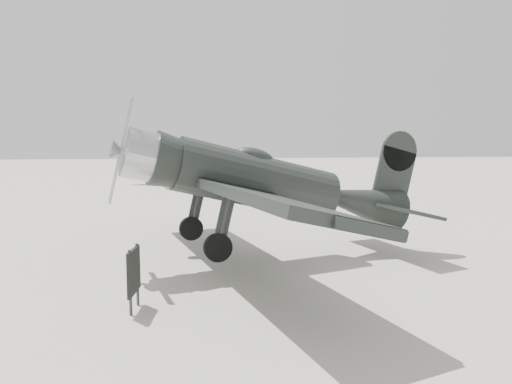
# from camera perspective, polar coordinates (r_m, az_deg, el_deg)

# --- Properties ---
(ground) EXTENTS (160.00, 160.00, 0.00)m
(ground) POSITION_cam_1_polar(r_m,az_deg,el_deg) (15.99, 4.88, -6.75)
(ground) COLOR #A8A195
(ground) RESTS_ON ground
(lowwing_monoplane) EXTENTS (9.42, 13.05, 4.19)m
(lowwing_monoplane) POSITION_cam_1_polar(r_m,az_deg,el_deg) (14.41, 1.59, 0.80)
(lowwing_monoplane) COLOR black
(lowwing_monoplane) RESTS_ON ground
(highwing_monoplane) EXTENTS (7.26, 10.17, 2.87)m
(highwing_monoplane) POSITION_cam_1_polar(r_m,az_deg,el_deg) (41.46, -10.18, 3.50)
(highwing_monoplane) COLOR gray
(highwing_monoplane) RESTS_ON ground
(sign_board) EXTENTS (0.19, 0.93, 1.34)m
(sign_board) POSITION_cam_1_polar(r_m,az_deg,el_deg) (10.70, -13.81, -8.90)
(sign_board) COLOR #333333
(sign_board) RESTS_ON ground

